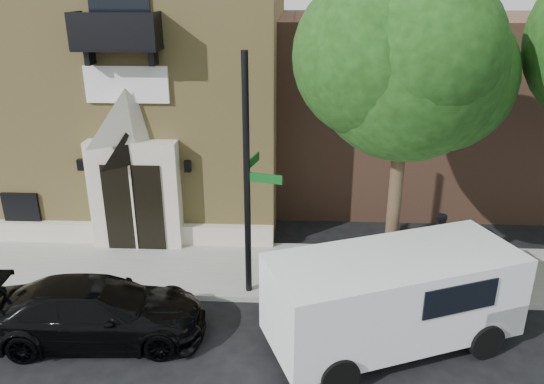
{
  "coord_description": "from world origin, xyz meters",
  "views": [
    {
      "loc": [
        3.65,
        -11.32,
        7.44
      ],
      "look_at": [
        3.0,
        2.0,
        2.2
      ],
      "focal_mm": 35.0,
      "sensor_mm": 36.0,
      "label": 1
    }
  ],
  "objects_px": {
    "black_sedan": "(97,311)",
    "street_sign": "(248,179)",
    "pedestrian_near": "(437,241)",
    "cargo_van": "(401,295)",
    "dumpster": "(460,264)",
    "fire_hydrant": "(420,276)"
  },
  "relations": [
    {
      "from": "black_sedan",
      "to": "cargo_van",
      "type": "bearing_deg",
      "value": -93.0
    },
    {
      "from": "pedestrian_near",
      "to": "cargo_van",
      "type": "bearing_deg",
      "value": 28.27
    },
    {
      "from": "black_sedan",
      "to": "pedestrian_near",
      "type": "relative_size",
      "value": 2.91
    },
    {
      "from": "street_sign",
      "to": "pedestrian_near",
      "type": "distance_m",
      "value": 5.62
    },
    {
      "from": "black_sedan",
      "to": "fire_hydrant",
      "type": "distance_m",
      "value": 7.81
    },
    {
      "from": "black_sedan",
      "to": "cargo_van",
      "type": "relative_size",
      "value": 0.83
    },
    {
      "from": "fire_hydrant",
      "to": "black_sedan",
      "type": "bearing_deg",
      "value": -164.5
    },
    {
      "from": "pedestrian_near",
      "to": "dumpster",
      "type": "bearing_deg",
      "value": 71.45
    },
    {
      "from": "cargo_van",
      "to": "black_sedan",
      "type": "bearing_deg",
      "value": 159.99
    },
    {
      "from": "dumpster",
      "to": "pedestrian_near",
      "type": "height_order",
      "value": "pedestrian_near"
    },
    {
      "from": "street_sign",
      "to": "dumpster",
      "type": "relative_size",
      "value": 2.64
    },
    {
      "from": "cargo_van",
      "to": "dumpster",
      "type": "distance_m",
      "value": 2.85
    },
    {
      "from": "black_sedan",
      "to": "cargo_van",
      "type": "height_order",
      "value": "cargo_van"
    },
    {
      "from": "cargo_van",
      "to": "street_sign",
      "type": "xyz_separation_m",
      "value": [
        -3.43,
        1.78,
        1.94
      ]
    },
    {
      "from": "dumpster",
      "to": "pedestrian_near",
      "type": "relative_size",
      "value": 1.38
    },
    {
      "from": "black_sedan",
      "to": "street_sign",
      "type": "xyz_separation_m",
      "value": [
        3.22,
        1.93,
        2.46
      ]
    },
    {
      "from": "fire_hydrant",
      "to": "dumpster",
      "type": "xyz_separation_m",
      "value": [
        1.0,
        0.17,
        0.27
      ]
    },
    {
      "from": "cargo_van",
      "to": "pedestrian_near",
      "type": "height_order",
      "value": "cargo_van"
    },
    {
      "from": "cargo_van",
      "to": "pedestrian_near",
      "type": "distance_m",
      "value": 3.53
    },
    {
      "from": "black_sedan",
      "to": "cargo_van",
      "type": "distance_m",
      "value": 6.68
    },
    {
      "from": "black_sedan",
      "to": "pedestrian_near",
      "type": "xyz_separation_m",
      "value": [
        8.21,
        3.31,
        0.28
      ]
    },
    {
      "from": "fire_hydrant",
      "to": "cargo_van",
      "type": "bearing_deg",
      "value": -114.3
    }
  ]
}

